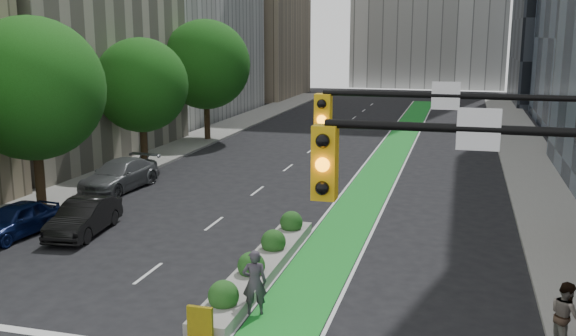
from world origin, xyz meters
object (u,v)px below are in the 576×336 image
Objects in this scene: cyclist at (255,282)px; parked_car_left_near at (15,220)px; median_planter at (261,263)px; pedestrian_near at (565,315)px; parked_car_left_mid at (84,217)px; parked_car_left_far at (119,175)px.

parked_car_left_near is at bearing -40.29° from cyclist.
median_planter is 5.25× the size of cyclist.
pedestrian_near reaches higher than median_planter.
cyclist is at bearing -15.46° from parked_car_left_near.
cyclist reaches higher than parked_car_left_near.
pedestrian_near reaches higher than parked_car_left_near.
parked_car_left_near is 0.93× the size of parked_car_left_mid.
pedestrian_near reaches higher than parked_car_left_mid.
parked_car_left_far is (-11.50, 12.49, -0.21)m from cyclist.
pedestrian_near is at bearing -24.31° from parked_car_left_mid.
median_planter is 10.78m from parked_car_left_near.
pedestrian_near is at bearing 159.64° from cyclist.
parked_car_left_mid is 0.82× the size of parked_car_left_far.
parked_car_left_near is 2.28× the size of pedestrian_near.
median_planter is 8.53m from parked_car_left_mid.
median_planter is at bearing 50.24° from pedestrian_near.
parked_car_left_mid is (-8.23, 2.24, 0.34)m from median_planter.
pedestrian_near is (19.80, -4.49, 0.35)m from parked_car_left_near.
parked_car_left_far reaches higher than parked_car_left_mid.
parked_car_left_mid is at bearing -66.31° from parked_car_left_far.
cyclist reaches higher than pedestrian_near.
parked_car_left_near is 2.66m from parked_car_left_mid.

